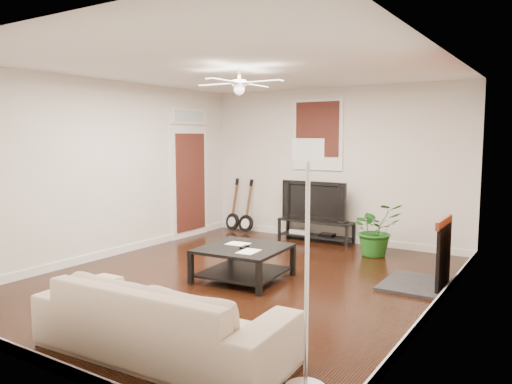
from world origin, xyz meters
TOP-DOWN VIEW (x-y plane):
  - room at (0.00, 0.00)m, footprint 5.01×6.01m
  - brick_accent at (2.49, 1.00)m, footprint 0.02×2.20m
  - fireplace at (2.20, 1.00)m, footprint 0.80×1.10m
  - window_back at (-0.30, 2.97)m, footprint 1.00×0.06m
  - door_left at (-2.46, 1.90)m, footprint 0.08×1.00m
  - tv_stand at (-0.22, 2.78)m, footprint 1.40×0.37m
  - tv at (-0.22, 2.80)m, footprint 1.25×0.16m
  - coffee_table at (0.04, 0.03)m, footprint 1.15×1.15m
  - sofa at (0.72, -2.25)m, footprint 2.39×1.04m
  - floor_lamp at (2.07, -2.15)m, footprint 0.33×0.33m
  - potted_plant at (1.08, 2.29)m, footprint 1.03×1.03m
  - guitar_left at (-2.07, 2.75)m, footprint 0.37×0.29m
  - guitar_right at (-1.72, 2.72)m, footprint 0.35×0.26m
  - ceiling_fan at (0.00, 0.00)m, footprint 1.24×1.24m

SIDE VIEW (x-z plane):
  - tv_stand at x=-0.22m, z-range 0.00..0.39m
  - coffee_table at x=0.04m, z-range 0.00..0.45m
  - sofa at x=0.72m, z-range 0.00..0.68m
  - potted_plant at x=1.08m, z-range 0.00..0.87m
  - fireplace at x=2.20m, z-range 0.00..0.92m
  - guitar_left at x=-2.07m, z-range 0.00..1.08m
  - guitar_right at x=-1.72m, z-range 0.00..1.08m
  - tv at x=-0.22m, z-range 0.39..1.12m
  - floor_lamp at x=2.07m, z-range 0.00..1.91m
  - door_left at x=-2.46m, z-range 0.00..2.50m
  - room at x=0.00m, z-range 0.00..2.80m
  - brick_accent at x=2.49m, z-range 0.00..2.80m
  - window_back at x=-0.30m, z-range 1.30..2.60m
  - ceiling_fan at x=0.00m, z-range 2.44..2.76m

